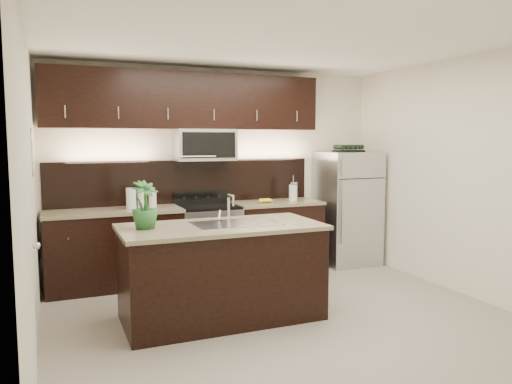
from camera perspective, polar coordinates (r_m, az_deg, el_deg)
ground at (r=5.15m, az=2.98°, el=-14.06°), size 4.50×4.50×0.00m
room_walls at (r=4.76m, az=2.07°, el=5.14°), size 4.52×4.02×2.71m
counter_run at (r=6.41m, az=-7.27°, el=-5.73°), size 3.51×0.65×0.94m
upper_fixtures at (r=6.43m, az=-7.59°, el=9.27°), size 3.49×0.40×1.66m
island at (r=4.99m, az=-3.95°, el=-9.07°), size 1.96×0.96×0.94m
sink_faucet at (r=4.94m, az=-2.38°, el=-3.45°), size 0.84×0.50×0.28m
refrigerator at (r=7.21m, az=10.40°, el=-1.82°), size 0.77×0.69×1.59m
wine_rack at (r=7.15m, az=10.53°, el=4.88°), size 0.39×0.24×0.10m
plant at (r=4.74m, az=-12.61°, el=-1.44°), size 0.33×0.33×0.45m
canisters at (r=6.16m, az=-13.19°, el=-0.81°), size 0.37×0.18×0.26m
french_press at (r=6.76m, az=4.27°, el=0.03°), size 0.12×0.12×0.34m
bananas at (r=6.54m, az=0.55°, el=-0.99°), size 0.20×0.16×0.06m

